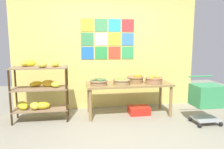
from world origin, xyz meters
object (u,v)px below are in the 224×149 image
Objects in this scene: banana_shelf_unit at (38,88)px; fruit_basket_back_right at (99,82)px; fruit_basket_back_left at (121,82)px; shopping_cart at (207,97)px; fruit_basket_right at (154,80)px; produce_crate_under_table at (139,110)px; fruit_basket_left at (136,79)px; display_table at (129,87)px.

banana_shelf_unit is 3.30× the size of fruit_basket_back_right.
shopping_cart reaches higher than fruit_basket_back_left.
fruit_basket_right is 0.74m from produce_crate_under_table.
banana_shelf_unit reaches higher than produce_crate_under_table.
banana_shelf_unit is at bearing 177.26° from fruit_basket_back_right.
banana_shelf_unit is 3.33× the size of fruit_basket_left.
fruit_basket_back_right reaches higher than display_table.
display_table is at bearing 8.67° from fruit_basket_back_right.
display_table is at bearing 143.37° from shopping_cart.
banana_shelf_unit is 1.82m from display_table.
banana_shelf_unit is 0.68× the size of display_table.
produce_crate_under_table is at bearing 139.12° from shopping_cart.
display_table is 4.94× the size of fruit_basket_left.
fruit_basket_right reaches higher than produce_crate_under_table.
fruit_basket_back_right is at bearing -174.84° from produce_crate_under_table.
banana_shelf_unit is 3.22m from shopping_cart.
fruit_basket_right is 0.83× the size of produce_crate_under_table.
banana_shelf_unit reaches higher than display_table.
fruit_basket_back_right reaches higher than fruit_basket_back_left.
fruit_basket_right reaches higher than fruit_basket_back_right.
shopping_cart reaches higher than fruit_basket_right.
fruit_basket_back_left is 0.79m from produce_crate_under_table.
fruit_basket_back_right is (-1.14, 0.03, -0.02)m from fruit_basket_right.
fruit_basket_back_right is (1.18, -0.06, 0.09)m from banana_shelf_unit.
banana_shelf_unit reaches higher than shopping_cart.
display_table is 0.57m from produce_crate_under_table.
fruit_basket_right is at bearing -1.58° from fruit_basket_back_right.
display_table is 4.89× the size of fruit_basket_back_right.
fruit_basket_right is at bearing -2.17° from banana_shelf_unit.
fruit_basket_back_left reaches higher than produce_crate_under_table.
banana_shelf_unit is 3.41× the size of fruit_basket_back_left.
banana_shelf_unit is at bearing -178.70° from display_table.
display_table is at bearing -167.22° from fruit_basket_left.
fruit_basket_left is (0.34, 0.18, 0.02)m from fruit_basket_back_left.
produce_crate_under_table is (-0.27, 0.11, -0.68)m from fruit_basket_right.
shopping_cart is (1.09, -0.74, 0.44)m from produce_crate_under_table.
fruit_basket_right is at bearing 135.62° from shopping_cart.
fruit_basket_back_left is at bearing -142.59° from display_table.
banana_shelf_unit is at bearing -177.77° from fruit_basket_left.
banana_shelf_unit reaches higher than fruit_basket_left.
fruit_basket_right reaches higher than display_table.
fruit_basket_left is (1.97, 0.08, 0.11)m from banana_shelf_unit.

